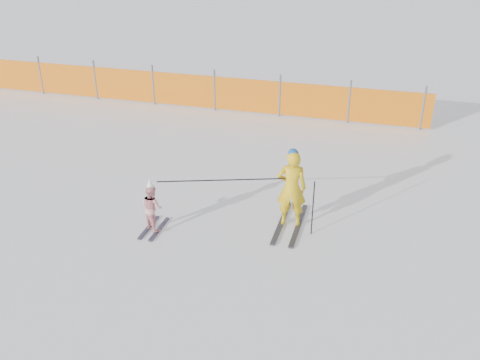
% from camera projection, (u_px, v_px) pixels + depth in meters
% --- Properties ---
extents(ground, '(120.00, 120.00, 0.00)m').
position_uv_depth(ground, '(233.00, 240.00, 9.92)').
color(ground, white).
rests_on(ground, ground).
extents(adult, '(0.61, 1.59, 1.62)m').
position_uv_depth(adult, '(291.00, 189.00, 10.03)').
color(adult, black).
rests_on(adult, ground).
extents(child, '(0.56, 0.86, 1.09)m').
position_uv_depth(child, '(152.00, 207.00, 10.03)').
color(child, black).
rests_on(child, ground).
extents(ski_poles, '(2.83, 0.79, 1.11)m').
position_uv_depth(ski_poles, '(250.00, 189.00, 9.86)').
color(ski_poles, black).
rests_on(ski_poles, ground).
extents(safety_fence, '(16.30, 0.06, 1.25)m').
position_uv_depth(safety_fence, '(157.00, 87.00, 16.54)').
color(safety_fence, '#595960').
rests_on(safety_fence, ground).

